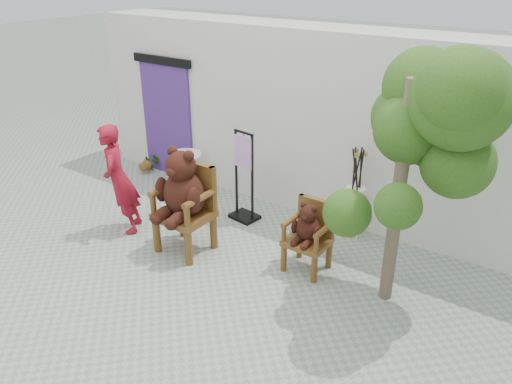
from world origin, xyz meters
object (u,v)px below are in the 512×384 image
tree (433,121)px  cafe_table (186,167)px  person (119,180)px  chair_small (309,230)px  stool_bucket (355,198)px  chair_big (184,194)px  display_stand (244,186)px

tree → cafe_table: bearing=169.1°
person → tree: tree is taller
chair_small → stool_bucket: (0.13, 1.19, 0.04)m
chair_big → person: (-1.21, -0.13, -0.03)m
display_stand → person: bearing=-125.7°
chair_small → tree: (1.37, 0.15, 1.74)m
tree → stool_bucket: bearing=140.2°
chair_big → display_stand: size_ratio=1.05×
chair_small → display_stand: 1.73m
cafe_table → tree: size_ratio=0.22×
display_stand → chair_small: bearing=-15.2°
tree → chair_big: bearing=-166.7°
cafe_table → display_stand: 1.62m
chair_big → tree: size_ratio=0.49×
chair_small → person: person is taller
display_stand → tree: (2.96, -0.54, 1.76)m
chair_small → person: bearing=-166.3°
chair_big → chair_small: size_ratio=1.57×
cafe_table → tree: bearing=-10.9°
display_stand → tree: bearing=-2.1°
tree → person: bearing=-168.7°
cafe_table → stool_bucket: stool_bucket is taller
display_stand → stool_bucket: bearing=24.4°
chair_big → display_stand: (0.14, 1.27, -0.32)m
person → display_stand: (1.35, 1.40, -0.29)m
person → display_stand: bearing=98.6°
chair_small → cafe_table: bearing=162.1°
chair_big → stool_bucket: 2.58m
person → tree: 4.64m
chair_big → stool_bucket: chair_big is taller
tree → display_stand: bearing=169.7°
chair_big → tree: (3.10, 0.73, 1.44)m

